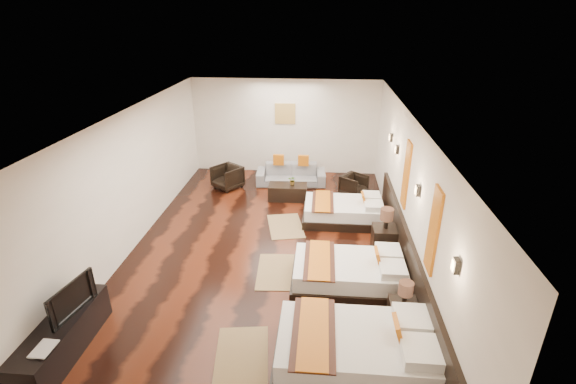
# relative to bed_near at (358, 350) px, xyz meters

# --- Properties ---
(floor) EXTENTS (5.50, 9.50, 0.01)m
(floor) POSITION_rel_bed_near_xyz_m (-1.70, 2.82, -0.29)
(floor) COLOR black
(floor) RESTS_ON ground
(ceiling) EXTENTS (5.50, 9.50, 0.01)m
(ceiling) POSITION_rel_bed_near_xyz_m (-1.70, 2.82, 2.51)
(ceiling) COLOR white
(ceiling) RESTS_ON floor
(back_wall) EXTENTS (5.50, 0.01, 2.80)m
(back_wall) POSITION_rel_bed_near_xyz_m (-1.70, 7.57, 1.11)
(back_wall) COLOR silver
(back_wall) RESTS_ON floor
(left_wall) EXTENTS (0.01, 9.50, 2.80)m
(left_wall) POSITION_rel_bed_near_xyz_m (-4.45, 2.82, 1.11)
(left_wall) COLOR silver
(left_wall) RESTS_ON floor
(right_wall) EXTENTS (0.01, 9.50, 2.80)m
(right_wall) POSITION_rel_bed_near_xyz_m (1.05, 2.82, 1.11)
(right_wall) COLOR silver
(right_wall) RESTS_ON floor
(headboard_panel) EXTENTS (0.08, 6.60, 0.90)m
(headboard_panel) POSITION_rel_bed_near_xyz_m (1.01, 2.02, 0.16)
(headboard_panel) COLOR black
(headboard_panel) RESTS_ON floor
(bed_near) EXTENTS (2.24, 1.41, 0.86)m
(bed_near) POSITION_rel_bed_near_xyz_m (0.00, 0.00, 0.00)
(bed_near) COLOR black
(bed_near) RESTS_ON floor
(bed_mid) EXTENTS (2.04, 1.28, 0.78)m
(bed_mid) POSITION_rel_bed_near_xyz_m (-0.00, 1.86, -0.03)
(bed_mid) COLOR black
(bed_mid) RESTS_ON floor
(bed_far) EXTENTS (1.90, 1.19, 0.72)m
(bed_far) POSITION_rel_bed_near_xyz_m (-0.00, 4.40, -0.05)
(bed_far) COLOR black
(bed_far) RESTS_ON floor
(nightstand_a) EXTENTS (0.42, 0.42, 0.84)m
(nightstand_a) POSITION_rel_bed_near_xyz_m (0.75, 0.86, 0.00)
(nightstand_a) COLOR black
(nightstand_a) RESTS_ON floor
(nightstand_b) EXTENTS (0.49, 0.49, 0.97)m
(nightstand_b) POSITION_rel_bed_near_xyz_m (0.75, 3.10, 0.05)
(nightstand_b) COLOR black
(nightstand_b) RESTS_ON floor
(jute_mat_near) EXTENTS (0.90, 1.29, 0.01)m
(jute_mat_near) POSITION_rel_bed_near_xyz_m (-1.63, 0.03, -0.29)
(jute_mat_near) COLOR olive
(jute_mat_near) RESTS_ON floor
(jute_mat_mid) EXTENTS (0.82, 1.24, 0.01)m
(jute_mat_mid) POSITION_rel_bed_near_xyz_m (-1.36, 2.18, -0.29)
(jute_mat_mid) COLOR olive
(jute_mat_mid) RESTS_ON floor
(jute_mat_far) EXTENTS (0.99, 1.33, 0.01)m
(jute_mat_far) POSITION_rel_bed_near_xyz_m (-1.37, 4.00, -0.29)
(jute_mat_far) COLOR olive
(jute_mat_far) RESTS_ON floor
(tv_console) EXTENTS (0.50, 1.80, 0.55)m
(tv_console) POSITION_rel_bed_near_xyz_m (-4.20, -0.10, -0.02)
(tv_console) COLOR black
(tv_console) RESTS_ON floor
(tv) EXTENTS (0.27, 0.88, 0.50)m
(tv) POSITION_rel_bed_near_xyz_m (-4.15, 0.14, 0.51)
(tv) COLOR black
(tv) RESTS_ON tv_console
(book) EXTENTS (0.25, 0.33, 0.03)m
(book) POSITION_rel_bed_near_xyz_m (-4.20, -0.60, 0.27)
(book) COLOR black
(book) RESTS_ON tv_console
(figurine) EXTENTS (0.39, 0.39, 0.32)m
(figurine) POSITION_rel_bed_near_xyz_m (-4.20, 0.58, 0.42)
(figurine) COLOR brown
(figurine) RESTS_ON tv_console
(sofa) EXTENTS (1.98, 0.88, 0.57)m
(sofa) POSITION_rel_bed_near_xyz_m (-1.44, 6.56, -0.01)
(sofa) COLOR slate
(sofa) RESTS_ON floor
(armchair_left) EXTENTS (0.98, 0.98, 0.64)m
(armchair_left) POSITION_rel_bed_near_xyz_m (-3.18, 6.11, 0.03)
(armchair_left) COLOR black
(armchair_left) RESTS_ON floor
(armchair_right) EXTENTS (0.84, 0.84, 0.55)m
(armchair_right) POSITION_rel_bed_near_xyz_m (0.30, 5.96, -0.02)
(armchair_right) COLOR black
(armchair_right) RESTS_ON floor
(coffee_table) EXTENTS (1.01, 0.52, 0.40)m
(coffee_table) POSITION_rel_bed_near_xyz_m (-1.44, 5.51, -0.09)
(coffee_table) COLOR black
(coffee_table) RESTS_ON floor
(table_plant) EXTENTS (0.26, 0.24, 0.24)m
(table_plant) POSITION_rel_bed_near_xyz_m (-1.32, 5.54, 0.23)
(table_plant) COLOR #2C5B1E
(table_plant) RESTS_ON coffee_table
(orange_panel_a) EXTENTS (0.04, 0.40, 1.30)m
(orange_panel_a) POSITION_rel_bed_near_xyz_m (1.03, 0.92, 1.41)
(orange_panel_a) COLOR #D86014
(orange_panel_a) RESTS_ON right_wall
(orange_panel_b) EXTENTS (0.04, 0.40, 1.30)m
(orange_panel_b) POSITION_rel_bed_near_xyz_m (1.03, 3.12, 1.41)
(orange_panel_b) COLOR #D86014
(orange_panel_b) RESTS_ON right_wall
(sconce_near) EXTENTS (0.07, 0.12, 0.18)m
(sconce_near) POSITION_rel_bed_near_xyz_m (1.01, -0.18, 1.56)
(sconce_near) COLOR black
(sconce_near) RESTS_ON right_wall
(sconce_mid) EXTENTS (0.07, 0.12, 0.18)m
(sconce_mid) POSITION_rel_bed_near_xyz_m (1.01, 2.02, 1.56)
(sconce_mid) COLOR black
(sconce_mid) RESTS_ON right_wall
(sconce_far) EXTENTS (0.07, 0.12, 0.18)m
(sconce_far) POSITION_rel_bed_near_xyz_m (1.01, 4.22, 1.56)
(sconce_far) COLOR black
(sconce_far) RESTS_ON right_wall
(sconce_lounge) EXTENTS (0.07, 0.12, 0.18)m
(sconce_lounge) POSITION_rel_bed_near_xyz_m (1.01, 5.12, 1.56)
(sconce_lounge) COLOR black
(sconce_lounge) RESTS_ON right_wall
(gold_artwork) EXTENTS (0.60, 0.04, 0.60)m
(gold_artwork) POSITION_rel_bed_near_xyz_m (-1.70, 7.55, 1.51)
(gold_artwork) COLOR #AD873F
(gold_artwork) RESTS_ON back_wall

